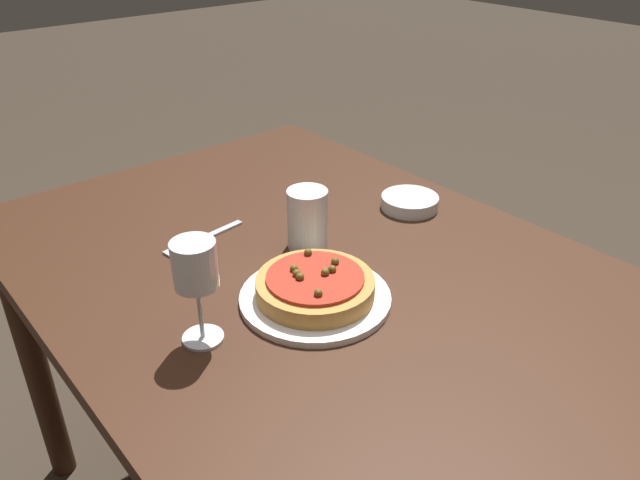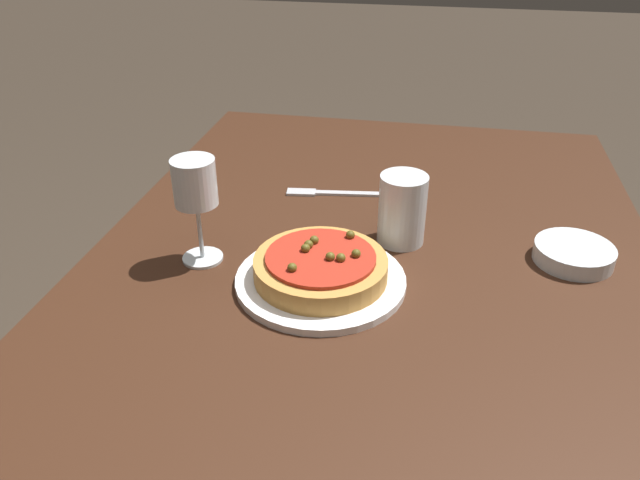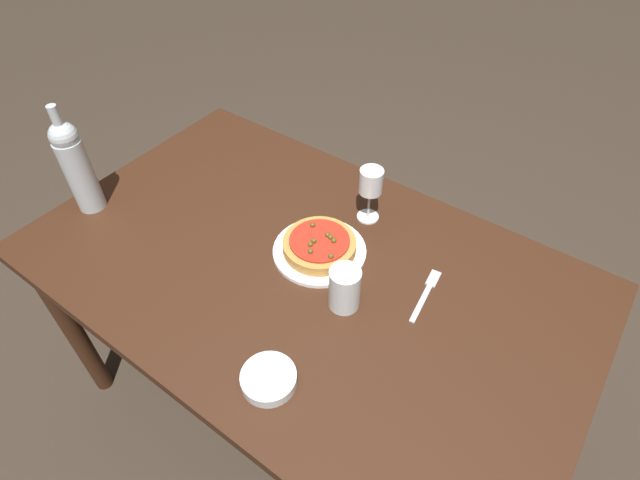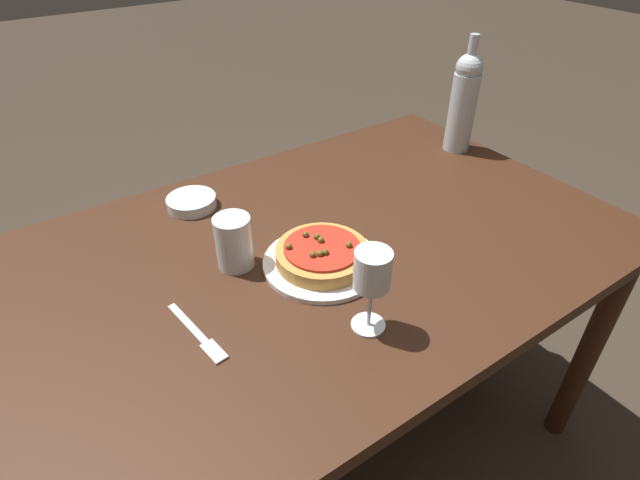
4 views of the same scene
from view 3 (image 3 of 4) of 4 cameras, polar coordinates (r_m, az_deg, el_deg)
name	(u,v)px [view 3 (image 3 of 4)]	position (r m, az deg, el deg)	size (l,w,h in m)	color
ground_plane	(308,402)	(1.98, -1.41, -18.00)	(14.00, 14.00, 0.00)	#382D23
dining_table	(303,287)	(1.40, -1.91, -5.37)	(1.49, 0.91, 0.77)	#381E11
dinner_plate	(320,251)	(1.36, -0.06, -1.25)	(0.26, 0.26, 0.01)	white
pizza	(320,245)	(1.35, -0.05, -0.55)	(0.20, 0.20, 0.05)	#BC843D
wine_glass	(371,184)	(1.39, 5.83, 6.42)	(0.07, 0.07, 0.17)	silver
wine_bottle	(76,165)	(1.57, -26.11, 7.71)	(0.08, 0.08, 0.34)	#B2BCC1
water_cup	(345,288)	(1.21, 2.82, -5.55)	(0.08, 0.08, 0.12)	silver
side_bowl	(269,379)	(1.13, -5.88, -15.50)	(0.12, 0.12, 0.03)	silver
fork	(427,292)	(1.30, 12.08, -5.84)	(0.04, 0.19, 0.00)	#B7B7BC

